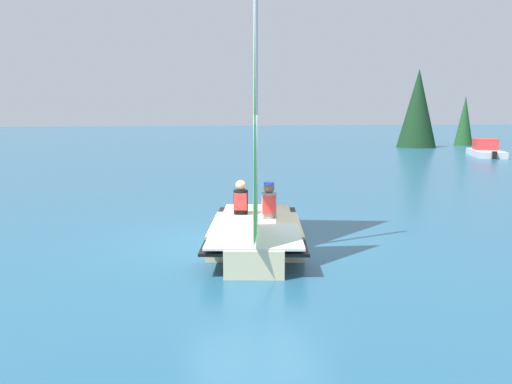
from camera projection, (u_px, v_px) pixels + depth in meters
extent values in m
plane|color=#235675|center=(256.00, 246.00, 9.61)|extent=(260.00, 260.00, 0.00)
cube|color=beige|center=(256.00, 234.00, 9.58)|extent=(2.24, 2.61, 0.45)
cube|color=beige|center=(254.00, 257.00, 8.01)|extent=(1.15, 1.15, 0.45)
cube|color=beige|center=(257.00, 218.00, 11.15)|extent=(1.64, 1.29, 0.45)
cube|color=black|center=(256.00, 227.00, 9.56)|extent=(2.73, 4.30, 0.05)
cube|color=silver|center=(255.00, 236.00, 8.44)|extent=(2.00, 2.19, 0.04)
cylinder|color=#B7B7BC|center=(256.00, 89.00, 8.67)|extent=(0.08, 0.08, 4.99)
cylinder|color=#B7B7BC|center=(256.00, 182.00, 10.03)|extent=(0.67, 2.15, 0.07)
pyramid|color=white|center=(256.00, 76.00, 9.72)|extent=(0.62, 2.04, 4.13)
pyramid|color=green|center=(255.00, 126.00, 8.01)|extent=(0.42, 1.33, 3.53)
cube|color=black|center=(257.00, 216.00, 11.68)|extent=(0.05, 0.09, 0.32)
cube|color=black|center=(269.00, 228.00, 10.11)|extent=(0.31, 0.33, 0.45)
cylinder|color=gray|center=(269.00, 205.00, 10.04)|extent=(0.37, 0.37, 0.50)
cube|color=red|center=(269.00, 204.00, 10.03)|extent=(0.34, 0.40, 0.35)
sphere|color=brown|center=(269.00, 188.00, 9.99)|extent=(0.22, 0.22, 0.22)
cylinder|color=blue|center=(269.00, 184.00, 9.97)|extent=(0.26, 0.26, 0.06)
cube|color=black|center=(241.00, 224.00, 10.49)|extent=(0.31, 0.33, 0.45)
cylinder|color=black|center=(241.00, 202.00, 10.42)|extent=(0.37, 0.37, 0.50)
cube|color=red|center=(241.00, 201.00, 10.42)|extent=(0.34, 0.40, 0.35)
sphere|color=tan|center=(241.00, 185.00, 10.37)|extent=(0.22, 0.22, 0.22)
cube|color=silver|center=(486.00, 153.00, 31.67)|extent=(3.60, 4.83, 0.38)
cube|color=red|center=(485.00, 144.00, 31.92)|extent=(1.90, 2.03, 0.70)
cube|color=black|center=(494.00, 155.00, 29.33)|extent=(0.33, 0.33, 0.45)
cone|color=#1E4C23|center=(464.00, 121.00, 43.01)|extent=(1.54, 1.54, 4.25)
cone|color=#143319|center=(418.00, 108.00, 40.21)|extent=(3.12, 3.12, 6.27)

